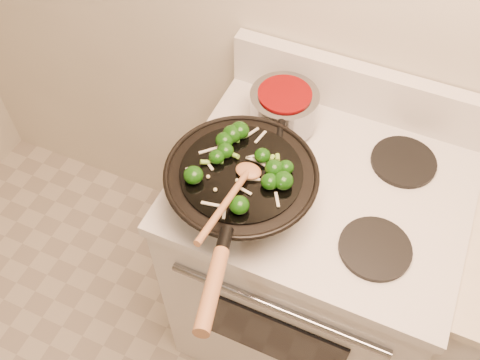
% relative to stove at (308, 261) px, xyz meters
% --- Properties ---
extents(stove, '(0.78, 0.67, 1.08)m').
position_rel_stove_xyz_m(stove, '(0.00, 0.00, 0.00)').
color(stove, silver).
rests_on(stove, ground).
extents(wok, '(0.38, 0.63, 0.21)m').
position_rel_stove_xyz_m(wok, '(-0.18, -0.16, 0.53)').
color(wok, black).
rests_on(wok, stove).
extents(stirfry, '(0.26, 0.29, 0.04)m').
position_rel_stove_xyz_m(stirfry, '(-0.18, -0.13, 0.60)').
color(stirfry, '#0F3808').
rests_on(stirfry, wok).
extents(wooden_spoon, '(0.07, 0.29, 0.09)m').
position_rel_stove_xyz_m(wooden_spoon, '(-0.16, -0.23, 0.61)').
color(wooden_spoon, '#965F3B').
rests_on(wooden_spoon, wok).
extents(saucepan, '(0.19, 0.31, 0.11)m').
position_rel_stove_xyz_m(saucepan, '(-0.18, 0.15, 0.52)').
color(saucepan, gray).
rests_on(saucepan, stove).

